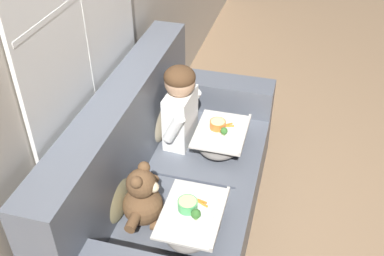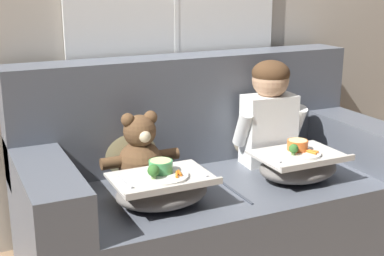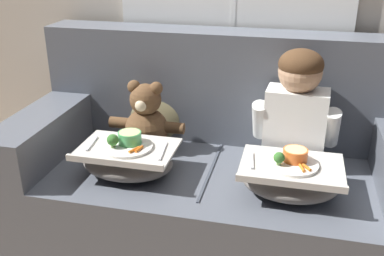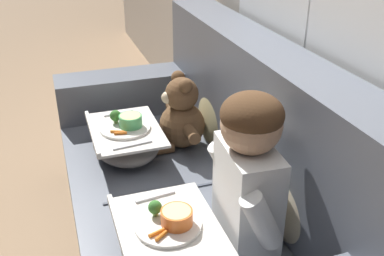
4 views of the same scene
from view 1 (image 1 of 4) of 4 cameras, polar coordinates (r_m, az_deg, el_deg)
ground_plane at (r=2.99m, az=-1.41°, el=-12.24°), size 14.00×14.00×0.00m
wall_back_with_window at (r=2.37m, az=-14.38°, el=12.06°), size 8.00×0.08×2.60m
couch at (r=2.75m, az=-3.07°, el=-7.17°), size 1.86×0.89×0.98m
throw_pillow_behind_child at (r=2.91m, az=-4.61°, el=1.54°), size 0.35×0.17×0.36m
throw_pillow_behind_teddy at (r=2.41m, az=-10.07°, el=-7.92°), size 0.35×0.17×0.36m
child_figure at (r=2.79m, az=-1.50°, el=3.29°), size 0.39×0.20×0.55m
teddy_bear at (r=2.37m, az=-6.20°, el=-9.01°), size 0.38×0.26×0.36m
lap_tray_child at (r=2.87m, az=3.69°, el=-1.28°), size 0.41×0.32×0.20m
lap_tray_teddy at (r=2.37m, az=0.04°, el=-11.55°), size 0.43×0.31×0.20m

